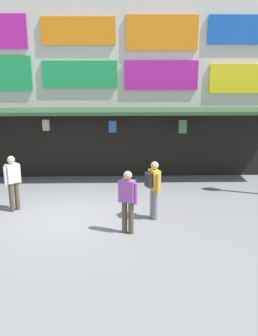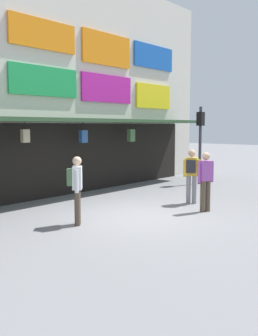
% 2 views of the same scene
% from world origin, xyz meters
% --- Properties ---
extents(ground_plane, '(80.00, 80.00, 0.00)m').
position_xyz_m(ground_plane, '(0.00, 0.00, 0.00)').
color(ground_plane, slate).
extents(shopfront, '(18.00, 2.60, 8.00)m').
position_xyz_m(shopfront, '(-0.00, 4.57, 3.96)').
color(shopfront, beige).
rests_on(shopfront, ground).
extents(pedestrian_in_red, '(0.49, 0.35, 1.68)m').
position_xyz_m(pedestrian_in_red, '(1.62, -1.10, 0.95)').
color(pedestrian_in_red, brown).
rests_on(pedestrian_in_red, ground).
extents(pedestrian_in_yellow, '(0.47, 0.47, 1.68)m').
position_xyz_m(pedestrian_in_yellow, '(-1.75, 0.55, 0.98)').
color(pedestrian_in_yellow, brown).
rests_on(pedestrian_in_yellow, ground).
extents(pedestrian_in_white, '(0.45, 0.50, 1.68)m').
position_xyz_m(pedestrian_in_white, '(2.35, -0.19, 0.98)').
color(pedestrian_in_white, gray).
rests_on(pedestrian_in_white, ground).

